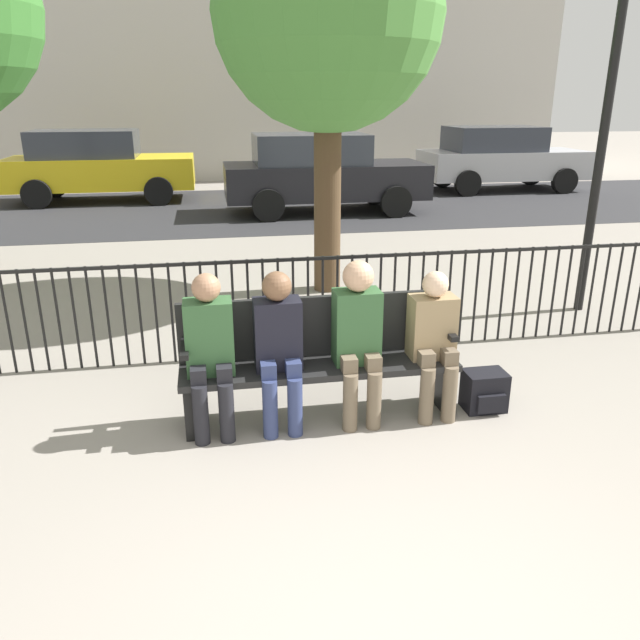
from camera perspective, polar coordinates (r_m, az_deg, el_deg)
name	(u,v)px	position (r m, az deg, el deg)	size (l,w,h in m)	color
park_bench	(318,353)	(4.73, -0.18, -3.06)	(2.08, 0.45, 0.92)	black
seated_person_0	(210,347)	(4.48, -10.04, -2.41)	(0.34, 0.39, 1.20)	black
seated_person_1	(279,342)	(4.51, -3.81, -2.04)	(0.34, 0.39, 1.19)	navy
seated_person_2	(358,333)	(4.59, 3.49, -1.15)	(0.34, 0.39, 1.24)	brown
seated_person_3	(434,336)	(4.78, 10.36, -1.49)	(0.34, 0.39, 1.13)	brown
backpack	(485,391)	(5.09, 14.82, -6.31)	(0.32, 0.27, 0.32)	black
fence_railing	(294,298)	(5.84, -2.42, 2.02)	(9.01, 0.03, 0.95)	black
tree_1	(328,15)	(7.75, 0.75, 26.10)	(2.61, 2.61, 4.53)	#4C3823
lamp_post	(611,85)	(7.53, 25.06, 18.90)	(0.28, 0.28, 3.72)	black
street_surface	(243,208)	(14.12, -7.07, 10.09)	(24.00, 6.00, 0.01)	#2B2B2D
parked_car_0	(98,165)	(15.80, -19.67, 13.21)	(4.20, 1.94, 1.62)	yellow
parked_car_1	(500,158)	(17.41, 16.14, 14.08)	(4.20, 1.94, 1.62)	#B7B7BC
parked_car_2	(321,172)	(13.44, 0.09, 13.37)	(4.20, 1.94, 1.62)	black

